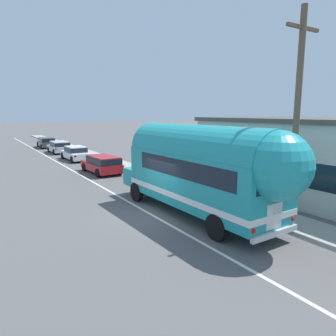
# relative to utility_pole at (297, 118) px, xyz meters

# --- Properties ---
(ground_plane) EXTENTS (300.00, 300.00, 0.00)m
(ground_plane) POSITION_rel_utility_pole_xyz_m (-3.92, 4.32, -4.42)
(ground_plane) COLOR #565454
(lane_markings) EXTENTS (3.53, 80.00, 0.01)m
(lane_markings) POSITION_rel_utility_pole_xyz_m (-2.35, 16.32, -4.42)
(lane_markings) COLOR silver
(lane_markings) RESTS_ON ground
(sidewalk_slab) EXTENTS (1.94, 90.00, 0.15)m
(sidewalk_slab) POSITION_rel_utility_pole_xyz_m (0.46, 14.32, -4.35)
(sidewalk_slab) COLOR #9E9B93
(sidewalk_slab) RESTS_ON ground
(utility_pole) EXTENTS (1.80, 0.24, 8.50)m
(utility_pole) POSITION_rel_utility_pole_xyz_m (0.00, 0.00, 0.00)
(utility_pole) COLOR brown
(utility_pole) RESTS_ON ground
(painted_bus) EXTENTS (2.78, 10.75, 4.12)m
(painted_bus) POSITION_rel_utility_pole_xyz_m (-2.19, 2.84, -2.12)
(painted_bus) COLOR teal
(painted_bus) RESTS_ON ground
(car_lead) EXTENTS (2.04, 4.44, 1.37)m
(car_lead) POSITION_rel_utility_pole_xyz_m (-2.25, 15.13, -3.63)
(car_lead) COLOR #A5191E
(car_lead) RESTS_ON ground
(car_second) EXTENTS (1.95, 4.79, 1.37)m
(car_second) POSITION_rel_utility_pole_xyz_m (-2.04, 23.07, -3.68)
(car_second) COLOR white
(car_second) RESTS_ON ground
(car_third) EXTENTS (1.95, 4.27, 1.37)m
(car_third) POSITION_rel_utility_pole_xyz_m (-2.08, 29.53, -3.64)
(car_third) COLOR silver
(car_third) RESTS_ON ground
(car_fourth) EXTENTS (2.07, 4.61, 1.37)m
(car_fourth) POSITION_rel_utility_pole_xyz_m (-2.16, 36.20, -3.64)
(car_fourth) COLOR #474C51
(car_fourth) RESTS_ON ground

